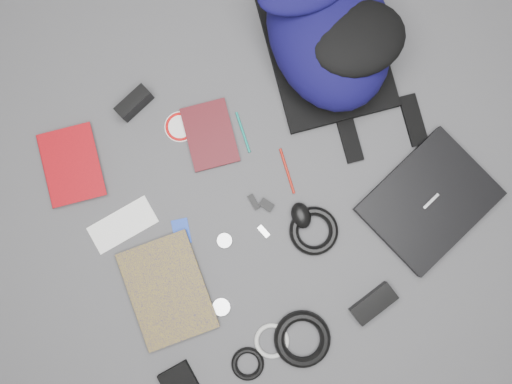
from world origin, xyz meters
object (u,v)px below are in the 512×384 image
mouse (301,215)px  power_brick (374,303)px  compact_camera (134,103)px  textbook_red (44,172)px  pouch (179,382)px  laptop (429,201)px  dvd_case (210,135)px  comic_book (132,303)px  backpack (329,30)px

mouse → power_brick: bearing=-69.1°
compact_camera → textbook_red: bearing=173.8°
mouse → pouch: 0.58m
laptop → pouch: bearing=171.8°
laptop → pouch: size_ratio=3.79×
pouch → dvd_case: bearing=50.3°
laptop → comic_book: laptop is taller
compact_camera → power_brick: size_ratio=0.82×
dvd_case → compact_camera: compact_camera is taller
mouse → power_brick: 0.32m
backpack → comic_book: backpack is taller
compact_camera → pouch: compact_camera is taller
laptop → textbook_red: (-0.88, 0.67, -0.01)m
backpack → dvd_case: 0.44m
dvd_case → mouse: bearing=-56.2°
laptop → textbook_red: 1.11m
laptop → mouse: (-0.33, 0.17, 0.00)m
backpack → power_brick: (-0.30, -0.71, -0.09)m
laptop → mouse: size_ratio=4.46×
comic_book → power_brick: 0.69m
textbook_red → dvd_case: textbook_red is taller
laptop → power_brick: 0.33m
compact_camera → mouse: size_ratio=1.40×
laptop → comic_book: size_ratio=1.18×
backpack → dvd_case: backpack is taller
laptop → compact_camera: size_ratio=3.18×
comic_book → pouch: size_ratio=3.23×
comic_book → pouch: bearing=-78.6°
dvd_case → laptop: bearing=-31.5°
dvd_case → power_brick: 0.67m
mouse → power_brick: mouse is taller
textbook_red → comic_book: (0.01, -0.46, -0.00)m
backpack → pouch: bearing=-127.7°
power_brick → pouch: size_ratio=1.46×
textbook_red → compact_camera: (0.33, 0.02, 0.02)m
backpack → laptop: 0.56m
comic_book → dvd_case: (0.45, 0.29, -0.00)m
mouse → laptop: bearing=-12.1°
dvd_case → pouch: 0.71m
comic_book → dvd_case: bearing=45.4°
backpack → laptop: bearing=-72.3°
power_brick → pouch: bearing=164.8°
laptop → compact_camera: 0.89m
power_brick → pouch: (-0.58, 0.11, -0.00)m
dvd_case → backpack: bearing=24.9°
comic_book → pouch: same height
comic_book → textbook_red: bearing=104.5°
dvd_case → pouch: (-0.45, -0.55, 0.00)m
backpack → laptop: backpack is taller
pouch → comic_book: bearing=88.7°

